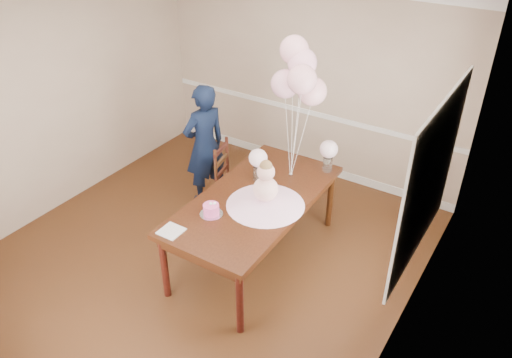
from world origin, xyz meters
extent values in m
cube|color=#371D0D|center=(0.00, 0.00, 0.00)|extent=(4.50, 5.00, 0.00)
cube|color=white|center=(0.00, 0.00, 2.70)|extent=(4.50, 5.00, 0.02)
cube|color=tan|center=(0.00, 2.50, 1.35)|extent=(4.50, 0.02, 2.70)
cube|color=tan|center=(-2.25, 0.00, 1.35)|extent=(0.02, 5.00, 2.70)
cube|color=tan|center=(2.25, 0.00, 1.35)|extent=(0.02, 5.00, 2.70)
cube|color=white|center=(0.00, 2.49, 0.90)|extent=(4.50, 0.02, 0.07)
cube|color=silver|center=(0.00, 2.49, 0.06)|extent=(4.50, 0.02, 0.12)
cube|color=silver|center=(2.23, 0.50, 1.55)|extent=(0.02, 1.66, 1.56)
cube|color=white|center=(2.21, 0.50, 1.55)|extent=(0.01, 1.50, 1.40)
cube|color=black|center=(0.52, 0.36, 0.79)|extent=(1.13, 2.21, 0.05)
cube|color=black|center=(0.52, 0.36, 0.71)|extent=(1.02, 2.10, 0.11)
cylinder|color=black|center=(0.07, -0.66, 0.38)|extent=(0.08, 0.08, 0.77)
cylinder|color=black|center=(1.00, -0.64, 0.38)|extent=(0.08, 0.08, 0.77)
cylinder|color=black|center=(0.05, 1.36, 0.38)|extent=(0.08, 0.08, 0.77)
cylinder|color=black|center=(0.97, 1.37, 0.38)|extent=(0.08, 0.08, 0.77)
cone|color=#F5B5DE|center=(0.69, 0.31, 0.88)|extent=(0.84, 0.84, 0.11)
sphere|color=#FFA1C4|center=(0.69, 0.31, 1.02)|extent=(0.26, 0.26, 0.26)
sphere|color=beige|center=(0.69, 0.31, 1.23)|extent=(0.19, 0.19, 0.19)
sphere|color=brown|center=(0.69, 0.31, 1.29)|extent=(0.13, 0.13, 0.13)
cylinder|color=silver|center=(0.31, -0.14, 0.83)|extent=(0.24, 0.24, 0.01)
cylinder|color=#FB4FA8|center=(0.31, -0.14, 0.89)|extent=(0.17, 0.17, 0.11)
sphere|color=white|center=(0.31, -0.14, 0.96)|extent=(0.03, 0.03, 0.03)
sphere|color=white|center=(0.34, -0.12, 0.96)|extent=(0.03, 0.03, 0.03)
cylinder|color=silver|center=(0.35, 0.68, 0.91)|extent=(0.11, 0.11, 0.18)
sphere|color=#FFD5DF|center=(0.35, 0.68, 1.11)|extent=(0.21, 0.21, 0.21)
cylinder|color=silver|center=(0.92, 1.29, 0.91)|extent=(0.11, 0.11, 0.18)
sphere|color=silver|center=(0.92, 1.29, 1.11)|extent=(0.21, 0.21, 0.21)
cube|color=silver|center=(0.15, -0.58, 0.83)|extent=(0.22, 0.22, 0.01)
cylinder|color=#B5B6BA|center=(0.62, 0.96, 0.83)|extent=(0.04, 0.04, 0.02)
sphere|color=#DA9AB2|center=(0.51, 0.96, 1.92)|extent=(0.31, 0.31, 0.31)
sphere|color=#EBA6B8|center=(0.73, 0.91, 2.03)|extent=(0.31, 0.31, 0.31)
sphere|color=#ECA7C5|center=(0.64, 1.07, 2.14)|extent=(0.31, 0.31, 0.31)
sphere|color=#F4ADC0|center=(0.53, 1.09, 2.25)|extent=(0.31, 0.31, 0.31)
sphere|color=#E9A5B1|center=(0.79, 1.05, 1.86)|extent=(0.31, 0.31, 0.31)
cylinder|color=silver|center=(0.57, 0.96, 1.29)|extent=(0.10, 0.01, 0.92)
cylinder|color=white|center=(0.68, 0.94, 1.35)|extent=(0.11, 0.06, 1.02)
cylinder|color=white|center=(0.63, 1.02, 1.40)|extent=(0.02, 0.10, 1.14)
cylinder|color=white|center=(0.58, 1.03, 1.46)|extent=(0.09, 0.11, 1.24)
cylinder|color=white|center=(0.70, 1.01, 1.27)|extent=(0.15, 0.08, 0.85)
cube|color=#3A190F|center=(-0.12, 0.93, 0.45)|extent=(0.52, 0.52, 0.05)
cylinder|color=#371B0F|center=(-0.25, 0.71, 0.21)|extent=(0.05, 0.05, 0.43)
cylinder|color=#34160E|center=(0.10, 0.79, 0.21)|extent=(0.05, 0.05, 0.43)
cylinder|color=#32190D|center=(-0.33, 1.06, 0.21)|extent=(0.05, 0.05, 0.43)
cylinder|color=#3B1410|center=(0.02, 1.14, 0.21)|extent=(0.05, 0.05, 0.43)
cylinder|color=#3D1D10|center=(-0.27, 0.71, 0.73)|extent=(0.05, 0.05, 0.55)
cylinder|color=#35150E|center=(-0.35, 1.06, 0.73)|extent=(0.05, 0.05, 0.55)
cube|color=#3D1910|center=(-0.31, 0.88, 0.61)|extent=(0.12, 0.39, 0.05)
cube|color=#3D2310|center=(-0.31, 0.88, 0.77)|extent=(0.12, 0.39, 0.05)
cube|color=black|center=(-0.31, 0.88, 0.93)|extent=(0.12, 0.39, 0.05)
imported|color=black|center=(-0.67, 1.02, 0.82)|extent=(0.58, 0.70, 1.64)
camera|label=1|loc=(2.93, -3.38, 3.84)|focal=35.00mm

